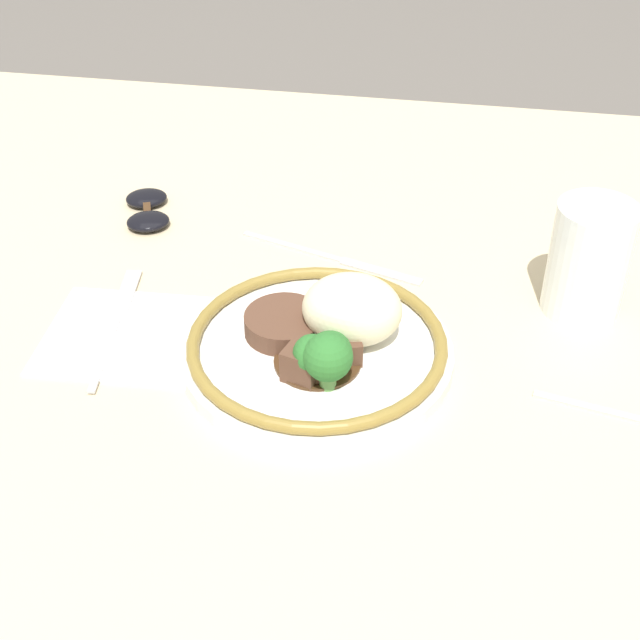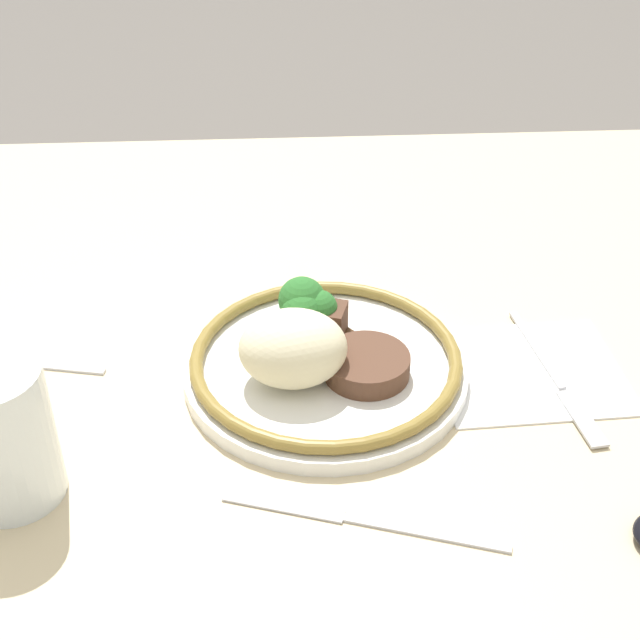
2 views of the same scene
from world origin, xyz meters
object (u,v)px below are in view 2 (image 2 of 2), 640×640
at_px(plate, 319,355).
at_px(knife, 352,519).
at_px(juice_glass, 3,440).
at_px(fork, 561,387).

height_order(plate, knife, plate).
relative_size(juice_glass, fork, 0.59).
xyz_separation_m(juice_glass, fork, (-0.45, -0.10, -0.05)).
bearing_deg(plate, fork, 171.31).
bearing_deg(juice_glass, fork, -168.05).
relative_size(plate, knife, 1.21).
distance_m(plate, fork, 0.21).
relative_size(fork, knife, 0.93).
xyz_separation_m(plate, juice_glass, (0.24, 0.13, 0.03)).
distance_m(plate, juice_glass, 0.27).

